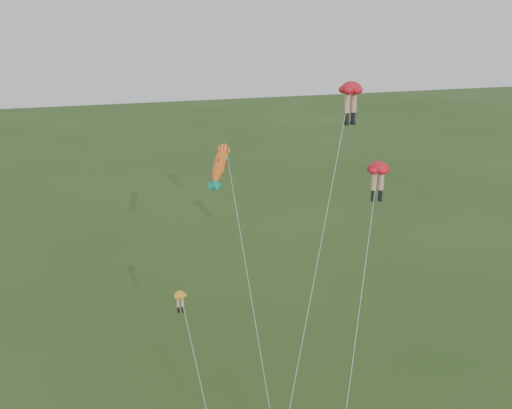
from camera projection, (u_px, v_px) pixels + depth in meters
name	position (u px, v px, depth m)	size (l,w,h in m)	color
legs_kite_red_high	(350.00, 96.00, 34.98)	(9.41, 10.56, 20.23)	red
legs_kite_red_mid	(378.00, 175.00, 33.87)	(6.27, 7.71, 15.81)	red
legs_kite_yellow	(183.00, 308.00, 33.64)	(1.08, 8.93, 8.43)	orange
fish_kite	(221.00, 164.00, 36.82)	(2.40, 13.97, 16.34)	#F2A81E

